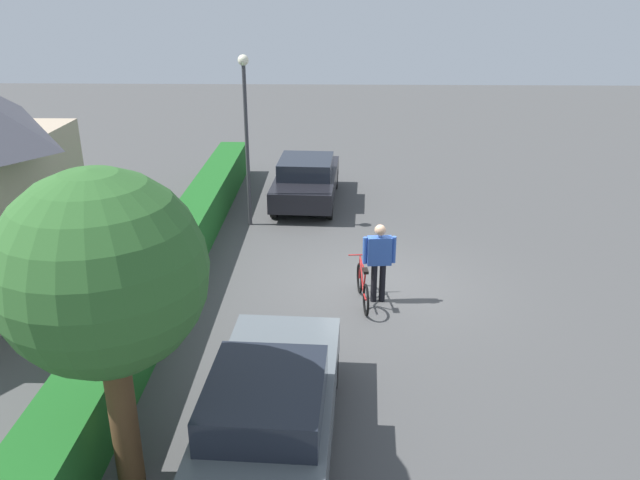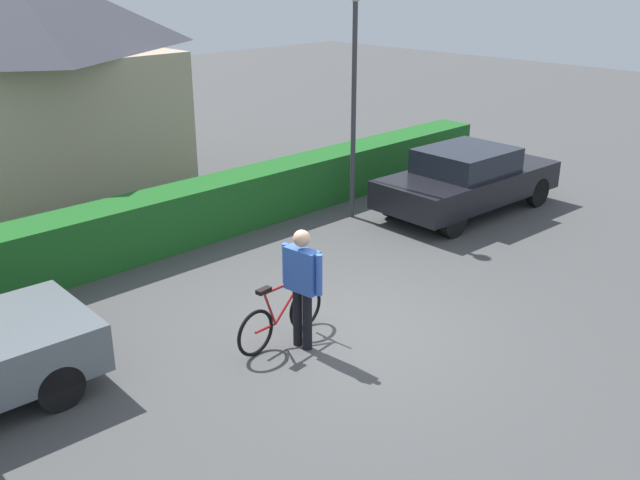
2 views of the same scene
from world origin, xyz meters
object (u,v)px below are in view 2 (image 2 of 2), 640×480
object	(u,v)px
parked_car_far	(468,179)
street_lamp	(354,76)
person_rider	(302,280)
bicycle	(281,317)

from	to	relation	value
parked_car_far	street_lamp	distance (m)	3.31
street_lamp	person_rider	bearing A→B (deg)	-143.83
person_rider	bicycle	bearing A→B (deg)	107.08
bicycle	street_lamp	world-z (taller)	street_lamp
person_rider	street_lamp	bearing A→B (deg)	36.17
person_rider	street_lamp	world-z (taller)	street_lamp
person_rider	street_lamp	size ratio (longest dim) A/B	0.38
parked_car_far	person_rider	world-z (taller)	person_rider
bicycle	person_rider	world-z (taller)	person_rider
parked_car_far	bicycle	bearing A→B (deg)	-167.39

